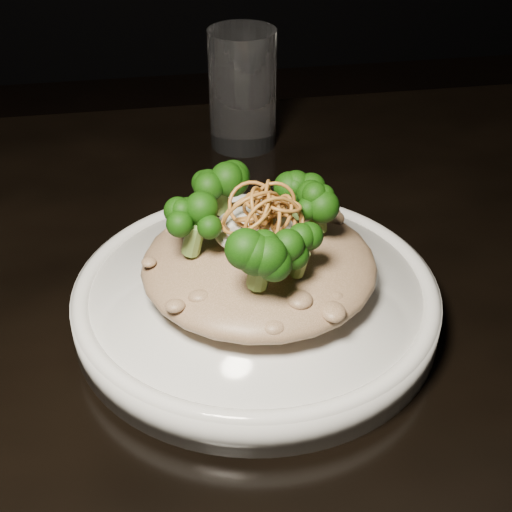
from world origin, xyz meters
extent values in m
cube|color=black|center=(0.00, 0.00, 0.73)|extent=(1.10, 0.80, 0.04)
cylinder|color=silver|center=(-0.06, -0.01, 0.76)|extent=(0.27, 0.27, 0.03)
ellipsoid|color=brown|center=(-0.05, 0.00, 0.80)|extent=(0.17, 0.17, 0.04)
ellipsoid|color=silver|center=(-0.06, 0.00, 0.82)|extent=(0.06, 0.06, 0.02)
cylinder|color=white|center=(-0.02, 0.29, 0.81)|extent=(0.09, 0.09, 0.12)
camera|label=1|loc=(-0.13, -0.41, 1.09)|focal=50.00mm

